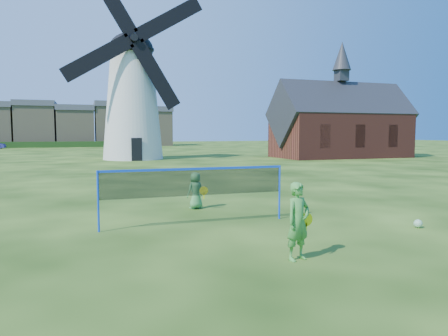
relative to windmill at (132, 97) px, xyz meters
name	(u,v)px	position (x,y,z in m)	size (l,w,h in m)	color
ground	(223,225)	(-0.93, -29.33, -5.88)	(220.00, 220.00, 0.00)	black
windmill	(132,97)	(0.00, 0.00, 0.00)	(12.46, 5.59, 17.02)	silver
chapel	(340,125)	(20.37, -3.61, -2.61)	(13.72, 6.65, 11.60)	maroon
badminton_net	(195,183)	(-1.62, -29.05, -4.74)	(5.05, 0.05, 1.55)	blue
player_girl	(298,221)	(-0.51, -32.66, -5.11)	(0.74, 0.52, 1.53)	green
player_boy	(196,191)	(-1.00, -26.74, -5.28)	(0.70, 0.56, 1.20)	#4C9F4F
play_ball	(418,224)	(3.81, -31.25, -5.77)	(0.22, 0.22, 0.22)	green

